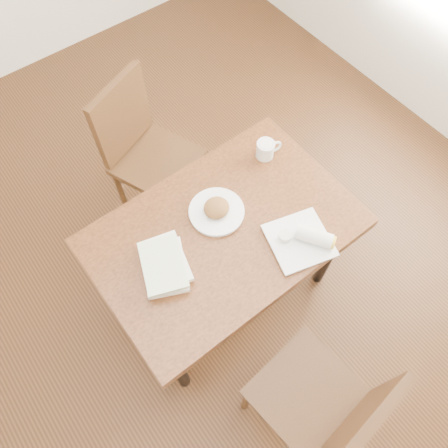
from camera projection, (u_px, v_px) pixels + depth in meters
ground at (224, 289)px, 2.62m from camera, size 4.00×5.00×0.01m
room_walls at (224, 77)px, 1.19m from camera, size 4.02×5.02×2.80m
table at (224, 238)px, 2.04m from camera, size 1.18×0.78×0.75m
chair_near at (326, 407)px, 1.79m from camera, size 0.46×0.46×0.95m
chair_far at (144, 147)px, 2.45m from camera, size 0.55×0.55×0.95m
plate_scone at (217, 210)px, 1.98m from camera, size 0.26×0.26×0.08m
coffee_mug at (266, 149)px, 2.13m from camera, size 0.13×0.09×0.09m
plate_burrito at (304, 239)px, 1.91m from camera, size 0.32×0.32×0.09m
book_stack at (165, 265)px, 1.84m from camera, size 0.27×0.30×0.07m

